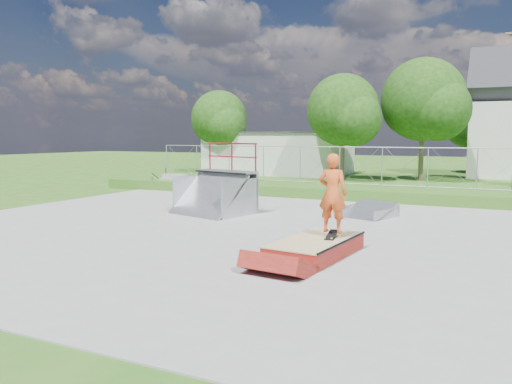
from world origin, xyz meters
TOP-DOWN VIEW (x-y plane):
  - ground at (0.00, 0.00)m, footprint 120.00×120.00m
  - concrete_pad at (0.00, 0.00)m, footprint 20.00×16.00m
  - grass_berm at (0.00, 9.50)m, footprint 24.00×3.00m
  - grind_box at (2.99, -1.80)m, footprint 1.65×2.93m
  - quarter_pipe at (-2.40, 2.64)m, footprint 3.02×2.75m
  - flat_bank_ramp at (2.79, 4.32)m, footprint 1.98×2.04m
  - skateboard at (3.26, -1.44)m, footprint 0.30×0.81m
  - skater at (3.26, -1.44)m, footprint 0.69×0.46m
  - concrete_stairs at (-8.50, 8.70)m, footprint 1.50×1.60m
  - chain_link_fence at (0.00, 10.50)m, footprint 20.00×0.06m
  - utility_building_flat at (-8.00, 22.00)m, footprint 10.00×6.00m
  - tree_left_near at (-1.75, 17.83)m, footprint 4.76×4.48m
  - tree_center at (2.78, 19.81)m, footprint 5.44×5.12m
  - tree_left_far at (-11.77, 19.85)m, footprint 4.42×4.16m
  - tree_back_mid at (5.21, 27.86)m, footprint 4.08×3.84m

SIDE VIEW (x-z plane):
  - ground at x=0.00m, z-range 0.00..0.00m
  - concrete_pad at x=0.00m, z-range 0.00..0.04m
  - grind_box at x=2.99m, z-range 0.00..0.42m
  - flat_bank_ramp at x=2.79m, z-range 0.00..0.47m
  - grass_berm at x=0.00m, z-range 0.00..0.50m
  - concrete_stairs at x=-8.50m, z-range 0.00..0.80m
  - skateboard at x=3.26m, z-range 0.40..0.53m
  - quarter_pipe at x=-2.40m, z-range 0.00..2.54m
  - skater at x=3.26m, z-range 0.46..2.33m
  - chain_link_fence at x=0.00m, z-range 0.50..2.30m
  - utility_building_flat at x=-8.00m, z-range 0.00..3.00m
  - tree_back_mid at x=5.21m, z-range 0.78..6.48m
  - tree_left_far at x=-11.77m, z-range 0.85..7.02m
  - tree_left_near at x=-1.75m, z-range 0.91..7.56m
  - tree_center at x=2.78m, z-range 1.05..8.65m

